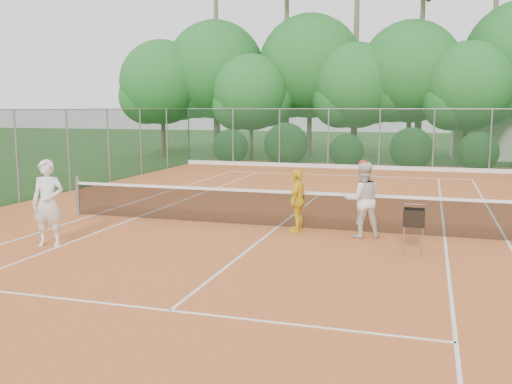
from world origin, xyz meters
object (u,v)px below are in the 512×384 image
player_center_grp (362,199)px  player_yellow (297,200)px  ball_hopper (414,218)px  player_white (48,203)px

player_center_grp → player_yellow: bearing=175.0°
player_yellow → ball_hopper: size_ratio=1.62×
player_white → ball_hopper: player_white is taller
player_center_grp → player_yellow: player_center_grp is taller
player_white → ball_hopper: bearing=-4.1°
player_yellow → ball_hopper: player_yellow is taller
player_center_grp → player_yellow: 1.61m
player_center_grp → player_yellow: (-1.60, 0.14, -0.13)m
player_center_grp → ball_hopper: player_center_grp is taller
player_white → player_center_grp: 7.18m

